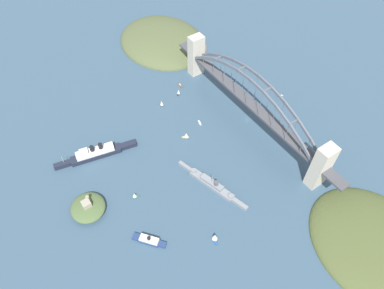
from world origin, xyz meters
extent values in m
plane|color=#385166|center=(0.00, 0.00, 0.00)|extent=(1400.00, 1400.00, 0.00)
cube|color=beige|center=(-107.00, 0.00, 27.66)|extent=(12.99, 18.31, 55.32)
cube|color=beige|center=(107.00, 0.00, 27.66)|extent=(12.99, 18.31, 55.32)
cube|color=#47474C|center=(0.00, 0.00, 28.26)|extent=(201.00, 12.62, 2.40)
cube|color=#47474C|center=(-125.49, 0.00, 28.26)|extent=(24.00, 12.62, 2.40)
cube|color=#47474C|center=(125.49, 0.00, 28.26)|extent=(24.00, 12.62, 2.40)
cube|color=slate|center=(-93.37, -5.68, 34.84)|extent=(22.46, 1.80, 15.87)
cube|color=slate|center=(-72.62, -5.68, 46.54)|extent=(22.17, 1.80, 13.11)
cube|color=slate|center=(-51.87, -5.68, 55.32)|extent=(21.81, 1.80, 10.33)
cube|color=slate|center=(-31.12, -5.68, 61.17)|extent=(21.41, 1.80, 7.52)
cube|color=slate|center=(-10.37, -5.68, 64.09)|extent=(20.97, 1.80, 4.65)
cube|color=slate|center=(10.37, -5.68, 64.09)|extent=(20.97, 1.80, 4.65)
cube|color=slate|center=(31.12, -5.68, 61.17)|extent=(21.41, 1.80, 7.52)
cube|color=slate|center=(51.87, -5.68, 55.32)|extent=(21.81, 1.80, 10.33)
cube|color=slate|center=(72.62, -5.68, 46.54)|extent=(22.17, 1.80, 13.11)
cube|color=slate|center=(93.37, -5.68, 34.84)|extent=(22.46, 1.80, 15.87)
cube|color=slate|center=(-93.37, 5.68, 34.84)|extent=(22.46, 1.80, 15.87)
cube|color=slate|center=(-72.62, 5.68, 46.54)|extent=(22.17, 1.80, 13.11)
cube|color=slate|center=(-51.87, 5.68, 55.32)|extent=(21.81, 1.80, 10.33)
cube|color=slate|center=(-31.12, 5.68, 61.17)|extent=(21.41, 1.80, 7.52)
cube|color=slate|center=(-10.37, 5.68, 64.09)|extent=(20.97, 1.80, 4.65)
cube|color=slate|center=(10.37, 5.68, 64.09)|extent=(20.97, 1.80, 4.65)
cube|color=slate|center=(31.12, 5.68, 61.17)|extent=(21.41, 1.80, 7.52)
cube|color=slate|center=(51.87, 5.68, 55.32)|extent=(21.81, 1.80, 10.33)
cube|color=slate|center=(72.62, 5.68, 46.54)|extent=(22.17, 1.80, 13.11)
cube|color=slate|center=(93.37, 5.68, 34.84)|extent=(22.46, 1.80, 15.87)
cube|color=slate|center=(-103.75, 0.00, 28.26)|extent=(1.40, 11.36, 1.40)
cube|color=slate|center=(-62.25, 0.00, 51.66)|extent=(1.40, 11.36, 1.40)
cube|color=slate|center=(-20.75, 0.00, 63.36)|extent=(1.40, 11.36, 1.40)
cube|color=slate|center=(20.75, 0.00, 63.36)|extent=(1.40, 11.36, 1.40)
cube|color=slate|center=(62.25, 0.00, 51.66)|extent=(1.40, 11.36, 1.40)
cube|color=slate|center=(103.75, 0.00, 28.26)|extent=(1.40, 11.36, 1.40)
cylinder|color=slate|center=(-83.00, -5.68, 35.44)|extent=(0.56, 0.56, 11.96)
cylinder|color=slate|center=(-83.00, 5.68, 35.44)|extent=(0.56, 0.56, 11.96)
cylinder|color=slate|center=(-62.25, -5.68, 40.56)|extent=(0.56, 0.56, 22.20)
cylinder|color=slate|center=(-62.25, 5.68, 40.56)|extent=(0.56, 0.56, 22.20)
cylinder|color=slate|center=(-41.50, -5.68, 44.21)|extent=(0.56, 0.56, 29.52)
cylinder|color=slate|center=(-41.50, 5.68, 44.21)|extent=(0.56, 0.56, 29.52)
cylinder|color=slate|center=(-20.75, -5.68, 46.41)|extent=(0.56, 0.56, 33.90)
cylinder|color=slate|center=(-20.75, 5.68, 46.41)|extent=(0.56, 0.56, 33.90)
cylinder|color=slate|center=(0.00, -5.68, 47.14)|extent=(0.56, 0.56, 35.37)
cylinder|color=slate|center=(0.00, 5.68, 47.14)|extent=(0.56, 0.56, 35.37)
cylinder|color=slate|center=(20.75, -5.68, 46.41)|extent=(0.56, 0.56, 33.90)
cylinder|color=slate|center=(20.75, 5.68, 46.41)|extent=(0.56, 0.56, 33.90)
cylinder|color=slate|center=(41.50, -5.68, 44.21)|extent=(0.56, 0.56, 29.52)
cylinder|color=slate|center=(41.50, 5.68, 44.21)|extent=(0.56, 0.56, 29.52)
cylinder|color=slate|center=(62.25, -5.68, 40.56)|extent=(0.56, 0.56, 22.20)
cylinder|color=slate|center=(62.25, 5.68, 40.56)|extent=(0.56, 0.56, 22.20)
cylinder|color=slate|center=(83.00, -5.68, 35.44)|extent=(0.56, 0.56, 11.96)
cylinder|color=slate|center=(83.00, 5.68, 35.44)|extent=(0.56, 0.56, 11.96)
ellipsoid|color=#4C562D|center=(-188.30, 3.91, 0.00)|extent=(130.69, 110.92, 23.19)
ellipsoid|color=#515B38|center=(192.29, 1.23, 0.00)|extent=(143.97, 118.72, 31.00)
ellipsoid|color=#756B5B|center=(159.90, -31.42, 0.00)|extent=(50.39, 35.62, 17.05)
cube|color=#1E2333|center=(50.63, 171.47, 2.80)|extent=(21.61, 55.12, 5.60)
cube|color=#1E2333|center=(58.14, 206.75, 2.80)|extent=(9.45, 18.85, 5.60)
cube|color=#1E2333|center=(43.13, 136.19, 2.80)|extent=(10.59, 19.09, 5.60)
cube|color=white|center=(50.63, 171.47, 8.54)|extent=(17.25, 41.56, 5.90)
cube|color=white|center=(52.96, 182.39, 13.09)|extent=(9.62, 10.38, 3.20)
cylinder|color=black|center=(51.06, 173.46, 14.53)|extent=(4.76, 4.76, 6.08)
cylinder|color=black|center=(49.16, 164.53, 14.53)|extent=(4.76, 4.76, 6.08)
cylinder|color=tan|center=(57.68, 204.55, 10.60)|extent=(0.50, 0.50, 10.00)
cube|color=gray|center=(-51.14, 89.74, 2.05)|extent=(52.84, 22.33, 4.10)
cube|color=gray|center=(-17.42, 99.30, 2.05)|extent=(17.88, 8.37, 4.10)
cube|color=gray|center=(-84.87, 80.17, 2.05)|extent=(18.08, 9.09, 4.10)
cube|color=gray|center=(-51.14, 89.74, 5.96)|extent=(27.10, 13.56, 3.71)
cylinder|color=gray|center=(-27.96, 96.31, 5.20)|extent=(5.80, 5.80, 2.20)
cylinder|color=gray|center=(-74.33, 83.16, 5.20)|extent=(5.80, 5.80, 2.20)
cylinder|color=gray|center=(-51.14, 89.74, 12.82)|extent=(0.60, 0.60, 10.00)
cylinder|color=#4C4C51|center=(-56.20, 88.30, 10.02)|extent=(4.56, 4.56, 4.40)
cube|color=navy|center=(-67.45, 172.61, 1.19)|extent=(19.96, 18.28, 2.39)
cube|color=navy|center=(-77.46, 164.50, 1.19)|extent=(8.47, 8.33, 2.39)
cube|color=navy|center=(-57.44, 180.73, 1.19)|extent=(9.16, 9.19, 2.39)
cube|color=beige|center=(-67.45, 172.61, 3.78)|extent=(17.97, 16.35, 2.78)
cylinder|color=black|center=(-67.45, 172.61, 6.37)|extent=(3.14, 3.14, 2.40)
ellipsoid|color=#4C6038|center=(-6.00, 205.30, 4.44)|extent=(34.92, 33.41, 8.88)
cube|color=#9E937F|center=(-6.00, 205.30, 10.79)|extent=(8.00, 8.00, 7.38)
cylinder|color=gray|center=(-1.50, 201.80, 11.16)|extent=(3.60, 3.60, 8.12)
cylinder|color=#B7B7B2|center=(4.94, -59.48, 0.45)|extent=(1.36, 6.30, 0.90)
cylinder|color=#B7B7B2|center=(7.81, -59.69, 0.45)|extent=(1.36, 6.30, 0.90)
cylinder|color=black|center=(4.94, -59.48, 1.51)|extent=(0.14, 0.14, 1.23)
cylinder|color=black|center=(7.81, -59.69, 1.51)|extent=(0.14, 0.14, 1.23)
ellipsoid|color=silver|center=(6.38, -59.58, 2.85)|extent=(1.93, 6.86, 1.43)
cylinder|color=black|center=(6.60, -56.54, 2.85)|extent=(1.42, 0.90, 1.36)
cube|color=silver|center=(6.44, -58.74, 3.46)|extent=(11.70, 2.55, 0.20)
cube|color=silver|center=(6.16, -62.56, 2.99)|extent=(4.48, 1.42, 0.12)
cube|color=black|center=(6.16, -62.56, 4.31)|extent=(0.20, 1.11, 1.50)
cube|color=silver|center=(27.39, 49.73, 0.52)|extent=(5.32, 2.97, 1.05)
cube|color=silver|center=(24.12, 50.43, 0.52)|extent=(1.86, 1.40, 1.05)
cube|color=silver|center=(30.67, 49.03, 0.52)|extent=(1.91, 1.61, 1.05)
cube|color=beige|center=(28.01, 49.60, 1.74)|extent=(2.78, 2.06, 1.38)
cube|color=gold|center=(18.26, 76.08, 0.53)|extent=(4.96, 5.50, 1.06)
cube|color=gold|center=(20.27, 78.79, 0.53)|extent=(1.88, 2.00, 1.06)
cube|color=gold|center=(16.24, 73.38, 0.53)|extent=(2.05, 2.13, 1.06)
cylinder|color=tan|center=(18.51, 76.42, 4.73)|extent=(0.16, 0.16, 7.33)
cone|color=white|center=(17.63, 75.24, 4.36)|extent=(6.49, 6.49, 5.87)
cube|color=brown|center=(95.95, 32.61, 0.58)|extent=(6.28, 2.04, 1.16)
cube|color=brown|center=(91.79, 32.70, 0.58)|extent=(2.10, 1.09, 1.16)
cube|color=brown|center=(100.10, 32.52, 0.58)|extent=(2.11, 1.30, 1.16)
cube|color=beige|center=(96.73, 32.59, 1.62)|extent=(3.15, 1.59, 0.93)
cube|color=#2D6B3D|center=(-18.89, 160.53, 0.49)|extent=(3.67, 4.97, 0.98)
cube|color=#2D6B3D|center=(-20.05, 157.76, 0.49)|extent=(1.45, 1.75, 0.98)
cube|color=#2D6B3D|center=(-17.73, 163.31, 0.49)|extent=(1.62, 1.82, 0.98)
cylinder|color=tan|center=(-19.03, 160.19, 4.19)|extent=(0.16, 0.16, 6.43)
cone|color=silver|center=(-18.52, 161.40, 3.87)|extent=(5.42, 5.42, 5.14)
cube|color=#234C8C|center=(-100.63, 122.20, 0.50)|extent=(6.62, 4.82, 1.01)
cube|color=#234C8C|center=(-104.37, 123.56, 0.50)|extent=(2.33, 1.93, 1.01)
cube|color=#234C8C|center=(-96.88, 120.84, 0.50)|extent=(2.42, 2.18, 1.01)
cylinder|color=tan|center=(-101.09, 122.37, 5.42)|extent=(0.16, 0.16, 8.83)
cone|color=white|center=(-99.46, 121.78, 4.98)|extent=(7.01, 7.01, 7.07)
cube|color=brown|center=(79.06, 71.68, 0.42)|extent=(4.69, 3.14, 0.84)
cube|color=brown|center=(81.80, 72.58, 0.42)|extent=(1.63, 1.26, 0.84)
cube|color=brown|center=(76.32, 70.79, 0.42)|extent=(1.69, 1.42, 0.84)
cylinder|color=tan|center=(79.40, 71.80, 4.55)|extent=(0.16, 0.16, 7.41)
cone|color=silver|center=(78.20, 71.40, 4.18)|extent=(5.00, 5.00, 5.93)
cube|color=black|center=(83.37, 43.59, 0.46)|extent=(3.57, 4.11, 0.93)
cube|color=black|center=(81.79, 45.74, 0.46)|extent=(1.33, 1.47, 0.93)
cube|color=black|center=(84.95, 41.44, 0.46)|extent=(1.44, 1.55, 0.93)
cylinder|color=tan|center=(83.17, 43.86, 4.49)|extent=(0.16, 0.16, 7.13)
cone|color=white|center=(83.86, 42.92, 4.14)|extent=(5.13, 5.13, 5.71)
camera|label=1|loc=(-199.22, 215.00, 304.21)|focal=32.57mm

